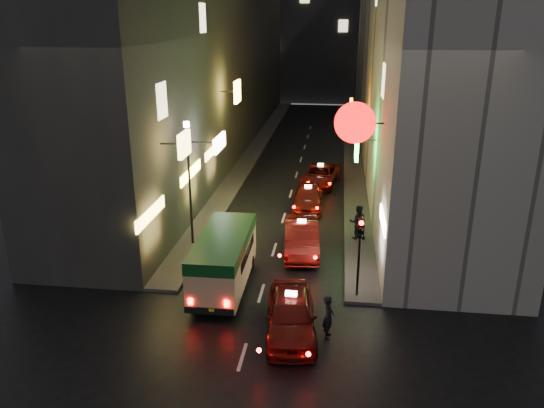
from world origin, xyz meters
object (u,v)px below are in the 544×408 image
at_px(pedestrian_crossing, 329,314).
at_px(traffic_light, 360,240).
at_px(lamp_post, 189,176).
at_px(taxi_near, 291,311).
at_px(minibus, 224,255).

relative_size(pedestrian_crossing, traffic_light, 0.54).
bearing_deg(lamp_post, pedestrian_crossing, -46.21).
xyz_separation_m(taxi_near, traffic_light, (2.49, 2.77, 1.79)).
bearing_deg(traffic_light, lamp_post, 151.09).
xyz_separation_m(minibus, lamp_post, (-2.56, 4.18, 2.19)).
bearing_deg(traffic_light, taxi_near, -131.91).
relative_size(taxi_near, traffic_light, 1.67).
relative_size(minibus, taxi_near, 0.97).
distance_m(traffic_light, lamp_post, 9.42).
height_order(taxi_near, pedestrian_crossing, taxi_near).
bearing_deg(minibus, traffic_light, -3.50).
xyz_separation_m(taxi_near, pedestrian_crossing, (1.37, -0.09, 0.04)).
distance_m(taxi_near, pedestrian_crossing, 1.37).
distance_m(taxi_near, traffic_light, 4.13).
relative_size(pedestrian_crossing, lamp_post, 0.30).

